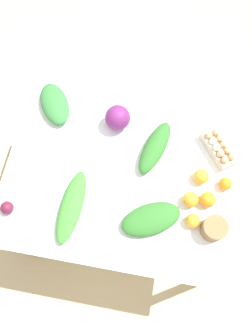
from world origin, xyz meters
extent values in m
plane|color=#C6B289|center=(0.00, 0.00, 0.00)|extent=(8.00, 8.00, 0.00)
cube|color=silver|center=(0.00, 0.00, 0.76)|extent=(1.31, 1.07, 0.03)
cylinder|color=olive|center=(-0.60, -0.47, 0.37)|extent=(0.06, 0.06, 0.75)
cylinder|color=olive|center=(0.60, -0.47, 0.37)|extent=(0.06, 0.06, 0.75)
cylinder|color=olive|center=(-0.60, 0.47, 0.37)|extent=(0.06, 0.06, 0.75)
cylinder|color=olive|center=(0.60, 0.47, 0.37)|extent=(0.06, 0.06, 0.75)
sphere|color=#6B2366|center=(0.10, -0.27, 0.85)|extent=(0.14, 0.14, 0.14)
cube|color=beige|center=(-0.48, -0.20, 0.81)|extent=(0.22, 0.25, 0.06)
sphere|color=tan|center=(-0.42, -0.25, 0.85)|extent=(0.04, 0.04, 0.04)
sphere|color=white|center=(-0.44, -0.22, 0.85)|extent=(0.04, 0.04, 0.04)
sphere|color=white|center=(-0.46, -0.18, 0.85)|extent=(0.04, 0.04, 0.04)
sphere|color=tan|center=(-0.49, -0.15, 0.85)|extent=(0.04, 0.04, 0.04)
sphere|color=tan|center=(-0.51, -0.12, 0.85)|extent=(0.04, 0.04, 0.04)
sphere|color=tan|center=(-0.45, -0.28, 0.85)|extent=(0.04, 0.04, 0.04)
sphere|color=tan|center=(-0.48, -0.24, 0.85)|extent=(0.04, 0.04, 0.04)
sphere|color=tan|center=(-0.50, -0.21, 0.85)|extent=(0.04, 0.04, 0.04)
sphere|color=tan|center=(-0.52, -0.18, 0.85)|extent=(0.04, 0.04, 0.04)
sphere|color=tan|center=(-0.55, -0.14, 0.85)|extent=(0.04, 0.04, 0.04)
cylinder|color=olive|center=(-0.49, 0.25, 0.82)|extent=(0.13, 0.13, 0.09)
ellipsoid|color=#2D6B28|center=(-0.18, 0.26, 0.81)|extent=(0.35, 0.29, 0.07)
ellipsoid|color=#337538|center=(0.48, -0.31, 0.81)|extent=(0.28, 0.33, 0.08)
ellipsoid|color=#3D8433|center=(0.24, 0.26, 0.81)|extent=(0.13, 0.40, 0.06)
ellipsoid|color=#2D6B28|center=(-0.14, -0.14, 0.82)|extent=(0.20, 0.36, 0.08)
sphere|color=#5B1933|center=(0.57, 0.33, 0.81)|extent=(0.07, 0.07, 0.07)
sphere|color=orange|center=(-0.40, -0.02, 0.82)|extent=(0.08, 0.08, 0.08)
sphere|color=orange|center=(-0.36, 0.12, 0.82)|extent=(0.08, 0.08, 0.08)
sphere|color=orange|center=(-0.45, 0.10, 0.82)|extent=(0.08, 0.08, 0.08)
sphere|color=orange|center=(-0.39, 0.23, 0.81)|extent=(0.07, 0.07, 0.07)
sphere|color=orange|center=(-0.53, 0.00, 0.81)|extent=(0.07, 0.07, 0.07)
camera|label=1|loc=(-0.11, 0.61, 2.46)|focal=35.00mm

